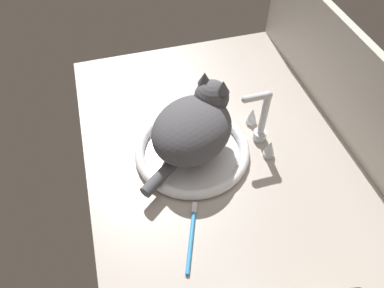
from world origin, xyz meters
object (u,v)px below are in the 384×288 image
(sink_basin, at_px, (192,150))
(faucet, at_px, (261,123))
(toothbrush, at_px, (192,235))
(cat, at_px, (195,125))

(sink_basin, bearing_deg, faucet, 90.00)
(sink_basin, xyz_separation_m, toothbrush, (0.25, -0.07, -0.01))
(cat, relative_size, toothbrush, 1.87)
(sink_basin, relative_size, cat, 1.01)
(sink_basin, height_order, toothbrush, sink_basin)
(toothbrush, bearing_deg, cat, 162.24)
(faucet, height_order, cat, cat)
(sink_basin, distance_m, cat, 0.09)
(faucet, bearing_deg, toothbrush, -47.68)
(faucet, distance_m, cat, 0.19)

